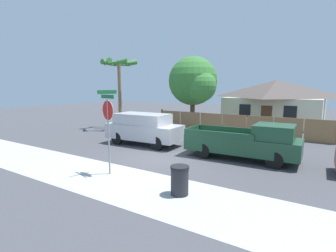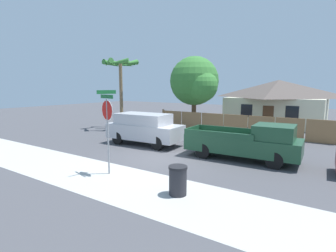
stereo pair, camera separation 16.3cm
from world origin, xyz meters
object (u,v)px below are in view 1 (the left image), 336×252
red_suv (144,128)px  orange_pickup (247,142)px  palm_tree (119,69)px  trash_bin (180,180)px  house (276,101)px  oak_tree (194,82)px  stop_sign (108,117)px

red_suv → orange_pickup: (6.42, 0.01, -0.16)m
palm_tree → red_suv: 7.97m
red_suv → trash_bin: red_suv is taller
house → oak_tree: bearing=-126.9°
oak_tree → palm_tree: 6.45m
red_suv → stop_sign: size_ratio=1.40×
palm_tree → orange_pickup: palm_tree is taller
trash_bin → oak_tree: bearing=115.3°
oak_tree → stop_sign: 12.92m
trash_bin → stop_sign: bearing=175.7°
stop_sign → red_suv: bearing=127.6°
house → palm_tree: bearing=-135.6°
stop_sign → trash_bin: stop_sign is taller
red_suv → orange_pickup: 6.42m
house → palm_tree: (-10.64, -10.41, 2.87)m
palm_tree → oak_tree: bearing=32.4°
oak_tree → palm_tree: oak_tree is taller
house → orange_pickup: size_ratio=1.60×
house → trash_bin: size_ratio=9.00×
oak_tree → trash_bin: size_ratio=6.22×
palm_tree → stop_sign: 12.41m
oak_tree → red_suv: bearing=-87.9°
stop_sign → orange_pickup: bearing=65.7°
stop_sign → trash_bin: bearing=9.7°
house → trash_bin: 19.92m
palm_tree → trash_bin: size_ratio=5.95×
house → red_suv: bearing=-109.2°
palm_tree → trash_bin: palm_tree is taller
palm_tree → red_suv: size_ratio=1.21×
oak_tree → trash_bin: bearing=-64.7°
house → oak_tree: size_ratio=1.45×
oak_tree → house: bearing=53.1°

